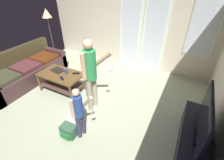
{
  "coord_description": "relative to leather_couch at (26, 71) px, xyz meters",
  "views": [
    {
      "loc": [
        1.88,
        -2.17,
        2.54
      ],
      "look_at": [
        0.77,
        -0.04,
        0.94
      ],
      "focal_mm": 25.43,
      "sensor_mm": 36.0,
      "label": 1
    }
  ],
  "objects": [
    {
      "name": "loose_keyboard",
      "position": [
        2.15,
        -0.58,
        -0.29
      ],
      "size": [
        0.46,
        0.22,
        0.02
      ],
      "color": "white",
      "rests_on": "ground_plane"
    },
    {
      "name": "leather_couch",
      "position": [
        0.0,
        0.0,
        0.0
      ],
      "size": [
        0.89,
        2.26,
        0.88
      ],
      "color": "#442C2D",
      "rests_on": "ground_plane"
    },
    {
      "name": "dvd_remote_slim",
      "position": [
        1.58,
        0.28,
        0.22
      ],
      "size": [
        0.17,
        0.13,
        0.02
      ],
      "primitive_type": "cube",
      "rotation": [
        0.0,
        0.0,
        0.51
      ],
      "color": "black",
      "rests_on": "coffee_table"
    },
    {
      "name": "ground_plane",
      "position": [
        2.02,
        -0.1,
        -0.31
      ],
      "size": [
        5.32,
        4.84,
        0.02
      ],
      "primitive_type": "cube",
      "color": "#A9B294"
    },
    {
      "name": "person_adult",
      "position": [
        2.28,
        -0.07,
        0.66
      ],
      "size": [
        0.6,
        0.43,
        1.59
      ],
      "color": "tan",
      "rests_on": "ground_plane"
    },
    {
      "name": "cup_near_edge",
      "position": [
        1.36,
        0.17,
        0.27
      ],
      "size": [
        0.07,
        0.07,
        0.12
      ],
      "primitive_type": "cylinder",
      "color": "#264592",
      "rests_on": "coffee_table"
    },
    {
      "name": "floor_lamp",
      "position": [
        -0.3,
        1.41,
        1.14
      ],
      "size": [
        0.31,
        0.31,
        1.69
      ],
      "color": "#293727",
      "rests_on": "ground_plane"
    },
    {
      "name": "coffee_table",
      "position": [
        1.24,
        0.1,
        0.07
      ],
      "size": [
        1.09,
        0.64,
        0.5
      ],
      "color": "brown",
      "rests_on": "ground_plane"
    },
    {
      "name": "laptop_closed",
      "position": [
        1.07,
        0.19,
        0.22
      ],
      "size": [
        0.36,
        0.28,
        0.03
      ],
      "primitive_type": "cube",
      "rotation": [
        0.0,
        0.0,
        -0.17
      ],
      "color": "black",
      "rests_on": "coffee_table"
    },
    {
      "name": "flat_screen_tv",
      "position": [
        4.35,
        -0.27,
        0.51
      ],
      "size": [
        0.08,
        1.1,
        0.75
      ],
      "color": "black",
      "rests_on": "tv_stand"
    },
    {
      "name": "tv_stand",
      "position": [
        4.35,
        -0.28,
        -0.08
      ],
      "size": [
        0.44,
        1.73,
        0.43
      ],
      "color": "black",
      "rests_on": "ground_plane"
    },
    {
      "name": "tv_remote_black",
      "position": [
        1.42,
        -0.06,
        0.22
      ],
      "size": [
        0.17,
        0.13,
        0.02
      ],
      "primitive_type": "cube",
      "rotation": [
        0.0,
        0.0,
        -0.51
      ],
      "color": "black",
      "rests_on": "coffee_table"
    },
    {
      "name": "wall_back_with_doors",
      "position": [
        2.13,
        2.28,
        1.07
      ],
      "size": [
        5.32,
        0.09,
        2.82
      ],
      "color": "beige",
      "rests_on": "ground_plane"
    },
    {
      "name": "backpack",
      "position": [
        2.3,
        -0.94,
        -0.18
      ],
      "size": [
        0.28,
        0.23,
        0.24
      ],
      "color": "#375E46",
      "rests_on": "ground_plane"
    },
    {
      "name": "person_child",
      "position": [
        2.51,
        -0.81,
        0.34
      ],
      "size": [
        0.37,
        0.29,
        1.07
      ],
      "color": "#383351",
      "rests_on": "ground_plane"
    }
  ]
}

